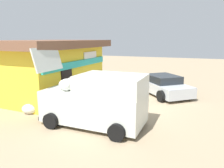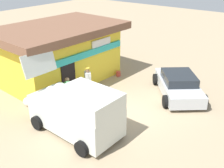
{
  "view_description": "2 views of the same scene",
  "coord_description": "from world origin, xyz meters",
  "px_view_note": "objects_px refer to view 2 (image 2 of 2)",
  "views": [
    {
      "loc": [
        -10.05,
        -2.77,
        3.44
      ],
      "look_at": [
        0.3,
        1.14,
        1.06
      ],
      "focal_mm": 34.31,
      "sensor_mm": 36.0,
      "label": 1
    },
    {
      "loc": [
        -9.37,
        -6.37,
        6.71
      ],
      "look_at": [
        0.02,
        0.92,
        1.18
      ],
      "focal_mm": 43.15,
      "sensor_mm": 36.0,
      "label": 2
    }
  ],
  "objects_px": {
    "paint_bucket": "(118,74)",
    "storefront_bar": "(60,53)",
    "delivery_van": "(77,111)",
    "unloaded_banana_pile": "(30,102)",
    "customer_bending": "(69,91)",
    "parked_sedan": "(178,85)",
    "vendor_standing": "(88,80)"
  },
  "relations": [
    {
      "from": "customer_bending",
      "to": "paint_bucket",
      "type": "distance_m",
      "value": 4.68
    },
    {
      "from": "storefront_bar",
      "to": "parked_sedan",
      "type": "relative_size",
      "value": 1.79
    },
    {
      "from": "storefront_bar",
      "to": "customer_bending",
      "type": "height_order",
      "value": "storefront_bar"
    },
    {
      "from": "delivery_van",
      "to": "vendor_standing",
      "type": "height_order",
      "value": "delivery_van"
    },
    {
      "from": "customer_bending",
      "to": "paint_bucket",
      "type": "height_order",
      "value": "customer_bending"
    },
    {
      "from": "delivery_van",
      "to": "parked_sedan",
      "type": "distance_m",
      "value": 6.11
    },
    {
      "from": "parked_sedan",
      "to": "customer_bending",
      "type": "xyz_separation_m",
      "value": [
        -4.52,
        3.69,
        0.29
      ]
    },
    {
      "from": "parked_sedan",
      "to": "vendor_standing",
      "type": "bearing_deg",
      "value": 129.03
    },
    {
      "from": "customer_bending",
      "to": "paint_bucket",
      "type": "bearing_deg",
      "value": 4.78
    },
    {
      "from": "vendor_standing",
      "to": "unloaded_banana_pile",
      "type": "distance_m",
      "value": 3.15
    },
    {
      "from": "vendor_standing",
      "to": "customer_bending",
      "type": "distance_m",
      "value": 1.47
    },
    {
      "from": "paint_bucket",
      "to": "vendor_standing",
      "type": "bearing_deg",
      "value": -174.32
    },
    {
      "from": "unloaded_banana_pile",
      "to": "delivery_van",
      "type": "bearing_deg",
      "value": -92.01
    },
    {
      "from": "delivery_van",
      "to": "customer_bending",
      "type": "bearing_deg",
      "value": 55.31
    },
    {
      "from": "parked_sedan",
      "to": "paint_bucket",
      "type": "height_order",
      "value": "parked_sedan"
    },
    {
      "from": "unloaded_banana_pile",
      "to": "paint_bucket",
      "type": "xyz_separation_m",
      "value": [
        5.78,
        -1.25,
        -0.07
      ]
    },
    {
      "from": "delivery_van",
      "to": "parked_sedan",
      "type": "bearing_deg",
      "value": -17.33
    },
    {
      "from": "delivery_van",
      "to": "paint_bucket",
      "type": "bearing_deg",
      "value": 20.94
    },
    {
      "from": "storefront_bar",
      "to": "vendor_standing",
      "type": "bearing_deg",
      "value": -102.13
    },
    {
      "from": "storefront_bar",
      "to": "delivery_van",
      "type": "relative_size",
      "value": 1.73
    },
    {
      "from": "paint_bucket",
      "to": "unloaded_banana_pile",
      "type": "bearing_deg",
      "value": 167.84
    },
    {
      "from": "parked_sedan",
      "to": "vendor_standing",
      "type": "relative_size",
      "value": 2.63
    },
    {
      "from": "customer_bending",
      "to": "unloaded_banana_pile",
      "type": "bearing_deg",
      "value": 125.74
    },
    {
      "from": "storefront_bar",
      "to": "customer_bending",
      "type": "xyz_separation_m",
      "value": [
        -2.05,
        -2.77,
        -0.86
      ]
    },
    {
      "from": "delivery_van",
      "to": "unloaded_banana_pile",
      "type": "height_order",
      "value": "delivery_van"
    },
    {
      "from": "vendor_standing",
      "to": "customer_bending",
      "type": "bearing_deg",
      "value": -177.13
    },
    {
      "from": "paint_bucket",
      "to": "storefront_bar",
      "type": "bearing_deg",
      "value": 137.05
    },
    {
      "from": "vendor_standing",
      "to": "unloaded_banana_pile",
      "type": "relative_size",
      "value": 1.98
    },
    {
      "from": "delivery_van",
      "to": "vendor_standing",
      "type": "distance_m",
      "value": 3.39
    },
    {
      "from": "storefront_bar",
      "to": "unloaded_banana_pile",
      "type": "xyz_separation_m",
      "value": [
        -3.22,
        -1.13,
        -1.51
      ]
    },
    {
      "from": "parked_sedan",
      "to": "vendor_standing",
      "type": "xyz_separation_m",
      "value": [
        -3.05,
        3.76,
        0.33
      ]
    },
    {
      "from": "delivery_van",
      "to": "unloaded_banana_pile",
      "type": "relative_size",
      "value": 5.38
    }
  ]
}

